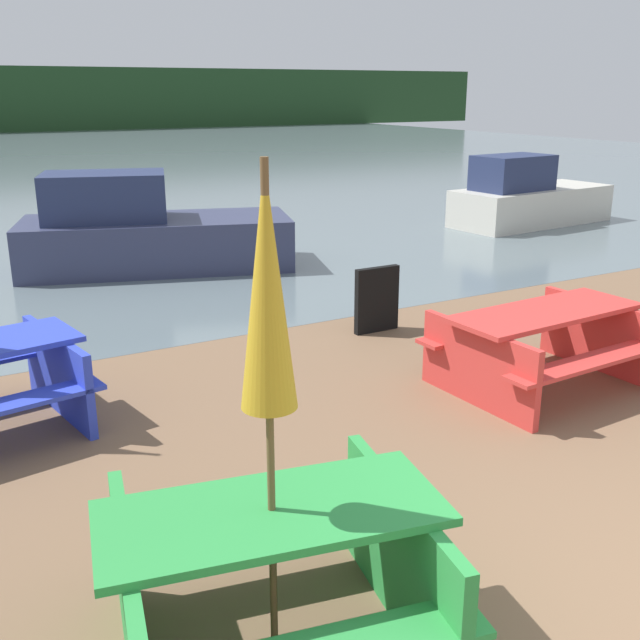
# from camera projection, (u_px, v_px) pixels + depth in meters

# --- Properties ---
(picnic_table_green) EXTENTS (1.86, 1.67, 0.79)m
(picnic_table_green) POSITION_uv_depth(u_px,v_px,m) (273.00, 568.00, 3.59)
(picnic_table_green) COLOR green
(picnic_table_green) RESTS_ON ground_plane
(picnic_table_red) EXTENTS (1.96, 1.47, 0.74)m
(picnic_table_red) POSITION_uv_depth(u_px,v_px,m) (543.00, 340.00, 6.88)
(picnic_table_red) COLOR red
(picnic_table_red) RESTS_ON ground_plane
(umbrella_gold) EXTENTS (0.25, 0.25, 2.40)m
(umbrella_gold) POSITION_uv_depth(u_px,v_px,m) (267.00, 294.00, 3.18)
(umbrella_gold) COLOR brown
(umbrella_gold) RESTS_ON ground_plane
(boat) EXTENTS (4.31, 2.73, 1.48)m
(boat) POSITION_uv_depth(u_px,v_px,m) (146.00, 233.00, 11.41)
(boat) COLOR #333856
(boat) RESTS_ON water
(boat_second) EXTENTS (3.61, 1.63, 1.41)m
(boat_second) POSITION_uv_depth(u_px,v_px,m) (527.00, 199.00, 15.16)
(boat_second) COLOR beige
(boat_second) RESTS_ON water
(signboard) EXTENTS (0.55, 0.08, 0.75)m
(signboard) POSITION_uv_depth(u_px,v_px,m) (377.00, 300.00, 8.47)
(signboard) COLOR black
(signboard) RESTS_ON ground_plane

